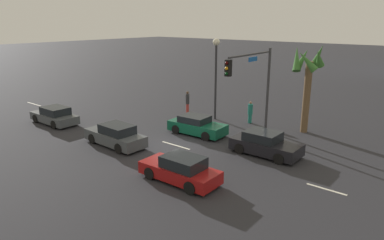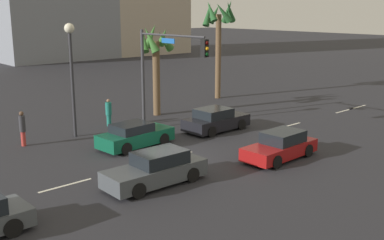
{
  "view_description": "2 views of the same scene",
  "coord_description": "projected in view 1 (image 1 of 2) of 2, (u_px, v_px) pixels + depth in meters",
  "views": [
    {
      "loc": [
        14.66,
        -15.87,
        7.77
      ],
      "look_at": [
        1.31,
        0.38,
        1.81
      ],
      "focal_mm": 33.07,
      "sensor_mm": 36.0,
      "label": 1
    },
    {
      "loc": [
        -14.26,
        -17.4,
        7.26
      ],
      "look_at": [
        1.49,
        0.01,
        1.68
      ],
      "focal_mm": 44.5,
      "sensor_mm": 36.0,
      "label": 2
    }
  ],
  "objects": [
    {
      "name": "streetlamp",
      "position": [
        216.0,
        64.0,
        27.57
      ],
      "size": [
        0.56,
        0.56,
        6.42
      ],
      "color": "#2D2D33",
      "rests_on": "ground_plane"
    },
    {
      "name": "car_3",
      "position": [
        265.0,
        144.0,
        21.05
      ],
      "size": [
        4.13,
        1.98,
        1.39
      ],
      "color": "black",
      "rests_on": "ground_plane"
    },
    {
      "name": "car_4",
      "position": [
        116.0,
        136.0,
        22.57
      ],
      "size": [
        4.51,
        1.88,
        1.41
      ],
      "color": "#474C51",
      "rests_on": "ground_plane"
    },
    {
      "name": "lane_stripe_3",
      "position": [
        176.0,
        145.0,
        22.71
      ],
      "size": [
        2.35,
        0.14,
        0.01
      ],
      "primitive_type": "cube",
      "color": "silver",
      "rests_on": "ground_plane"
    },
    {
      "name": "traffic_signal",
      "position": [
        255.0,
        78.0,
        23.09
      ],
      "size": [
        0.45,
        5.74,
        5.94
      ],
      "color": "#38383D",
      "rests_on": "ground_plane"
    },
    {
      "name": "ground_plane",
      "position": [
        173.0,
        145.0,
        22.87
      ],
      "size": [
        220.0,
        220.0,
        0.0
      ],
      "primitive_type": "plane",
      "color": "#28282D"
    },
    {
      "name": "car_2",
      "position": [
        197.0,
        126.0,
        24.82
      ],
      "size": [
        4.2,
        2.01,
        1.31
      ],
      "color": "#0F5138",
      "rests_on": "ground_plane"
    },
    {
      "name": "lane_stripe_1",
      "position": [
        66.0,
        113.0,
        30.54
      ],
      "size": [
        2.0,
        0.14,
        0.01
      ],
      "primitive_type": "cube",
      "color": "silver",
      "rests_on": "ground_plane"
    },
    {
      "name": "lane_stripe_4",
      "position": [
        326.0,
        189.0,
        16.82
      ],
      "size": [
        1.91,
        0.14,
        0.01
      ],
      "primitive_type": "cube",
      "color": "silver",
      "rests_on": "ground_plane"
    },
    {
      "name": "car_1",
      "position": [
        55.0,
        116.0,
        27.38
      ],
      "size": [
        4.31,
        1.86,
        1.34
      ],
      "color": "#474C51",
      "rests_on": "ground_plane"
    },
    {
      "name": "pedestrian_0",
      "position": [
        187.0,
        101.0,
        30.44
      ],
      "size": [
        0.45,
        0.45,
        1.9
      ],
      "color": "#BF3833",
      "rests_on": "ground_plane"
    },
    {
      "name": "pedestrian_1",
      "position": [
        250.0,
        112.0,
        27.45
      ],
      "size": [
        0.48,
        0.48,
        1.72
      ],
      "color": "#1E7266",
      "rests_on": "ground_plane"
    },
    {
      "name": "lane_stripe_0",
      "position": [
        34.0,
        104.0,
        33.87
      ],
      "size": [
        2.52,
        0.14,
        0.01
      ],
      "primitive_type": "cube",
      "color": "silver",
      "rests_on": "ground_plane"
    },
    {
      "name": "palm_tree_0",
      "position": [
        307.0,
        72.0,
        24.37
      ],
      "size": [
        2.24,
        2.41,
        6.22
      ],
      "color": "brown",
      "rests_on": "ground_plane"
    },
    {
      "name": "car_0",
      "position": [
        180.0,
        170.0,
        17.51
      ],
      "size": [
        4.22,
        1.85,
        1.35
      ],
      "color": "maroon",
      "rests_on": "ground_plane"
    },
    {
      "name": "lane_stripe_2",
      "position": [
        117.0,
        128.0,
        26.32
      ],
      "size": [
        2.41,
        0.14,
        0.01
      ],
      "primitive_type": "cube",
      "color": "silver",
      "rests_on": "ground_plane"
    }
  ]
}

